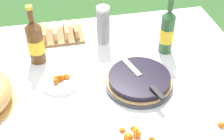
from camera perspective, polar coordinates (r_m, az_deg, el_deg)
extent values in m
cube|color=#A87A47|center=(1.52, -2.15, -2.96)|extent=(1.57, 1.22, 0.03)
cylinder|color=#A87A47|center=(2.35, 13.38, 1.50)|extent=(0.06, 0.06, 0.74)
cube|color=white|center=(1.51, -2.17, -2.40)|extent=(1.58, 1.23, 0.00)
cube|color=white|center=(2.02, -5.12, 7.96)|extent=(1.58, 0.00, 0.10)
cylinder|color=#38383D|center=(1.49, 4.95, -2.45)|extent=(0.32, 0.32, 0.02)
cylinder|color=tan|center=(1.48, 4.99, -2.02)|extent=(0.31, 0.31, 0.01)
cylinder|color=black|center=(1.47, 5.03, -1.47)|extent=(0.29, 0.29, 0.03)
cube|color=silver|center=(1.52, 3.09, 1.06)|extent=(0.08, 0.19, 0.00)
cube|color=black|center=(1.37, 8.30, -4.16)|extent=(0.05, 0.09, 0.01)
cylinder|color=white|center=(1.74, -1.57, 6.24)|extent=(0.07, 0.07, 0.09)
cylinder|color=white|center=(1.73, -1.58, 6.59)|extent=(0.07, 0.07, 0.09)
cylinder|color=white|center=(1.72, -1.58, 6.95)|extent=(0.07, 0.07, 0.09)
cylinder|color=white|center=(1.72, -1.59, 7.32)|extent=(0.07, 0.07, 0.09)
cylinder|color=white|center=(1.71, -1.60, 7.69)|extent=(0.07, 0.07, 0.09)
cylinder|color=white|center=(1.70, -1.61, 8.05)|extent=(0.07, 0.07, 0.09)
cylinder|color=white|center=(1.70, -1.62, 8.43)|extent=(0.07, 0.07, 0.09)
cylinder|color=white|center=(1.69, -1.62, 8.80)|extent=(0.07, 0.07, 0.09)
cylinder|color=white|center=(1.68, -1.63, 9.18)|extent=(0.07, 0.07, 0.09)
cylinder|color=white|center=(1.68, -1.64, 9.56)|extent=(0.07, 0.07, 0.09)
cylinder|color=white|center=(1.67, -1.65, 9.95)|extent=(0.07, 0.07, 0.10)
torus|color=white|center=(1.65, -1.68, 11.38)|extent=(0.07, 0.07, 0.01)
cylinder|color=#2D562D|center=(1.67, 9.97, 6.45)|extent=(0.07, 0.07, 0.21)
cylinder|color=yellow|center=(1.67, 9.95, 6.33)|extent=(0.08, 0.08, 0.08)
cone|color=#2D562D|center=(1.61, 10.47, 10.12)|extent=(0.07, 0.07, 0.04)
cylinder|color=#2D562D|center=(1.58, 10.68, 11.70)|extent=(0.03, 0.03, 0.06)
cylinder|color=brown|center=(1.63, -13.74, 4.54)|extent=(0.08, 0.08, 0.20)
cylinder|color=yellow|center=(1.63, -13.72, 4.43)|extent=(0.09, 0.09, 0.08)
cone|color=brown|center=(1.56, -14.41, 8.08)|extent=(0.08, 0.08, 0.04)
cylinder|color=brown|center=(1.54, -14.71, 9.67)|extent=(0.03, 0.03, 0.06)
cylinder|color=gold|center=(1.52, -14.97, 10.99)|extent=(0.03, 0.03, 0.02)
cylinder|color=white|center=(1.52, -9.37, -2.19)|extent=(0.20, 0.20, 0.01)
torus|color=white|center=(1.52, -9.40, -1.96)|extent=(0.19, 0.19, 0.01)
cone|color=#BD5E0E|center=(1.51, -9.77, -1.23)|extent=(0.05, 0.05, 0.04)
cone|color=#AB4E09|center=(1.52, -10.36, -1.31)|extent=(0.04, 0.04, 0.03)
cone|color=#A75A1D|center=(1.49, -10.13, -1.91)|extent=(0.05, 0.05, 0.03)
cone|color=#D0600B|center=(1.52, -8.45, -0.97)|extent=(0.05, 0.05, 0.03)
cone|color=#AD5D13|center=(1.52, -9.21, -1.18)|extent=(0.03, 0.04, 0.03)
cone|color=#BF4C0C|center=(1.51, -9.42, -1.30)|extent=(0.04, 0.04, 0.04)
cone|color=#C7611B|center=(1.36, 19.28, -9.39)|extent=(0.04, 0.04, 0.04)
cylinder|color=white|center=(1.28, 4.65, -12.42)|extent=(0.23, 0.23, 0.01)
torus|color=white|center=(1.27, 4.67, -12.20)|extent=(0.23, 0.23, 0.01)
cone|color=#AB5F14|center=(1.28, 1.84, -11.00)|extent=(0.04, 0.04, 0.03)
cone|color=#B1641A|center=(1.26, 4.66, -11.34)|extent=(0.05, 0.05, 0.03)
cone|color=#B04B09|center=(1.27, 4.63, -11.67)|extent=(0.04, 0.04, 0.03)
cone|color=#CE5F11|center=(1.25, 3.04, -12.18)|extent=(0.05, 0.05, 0.04)
cone|color=#B9641D|center=(1.29, 3.70, -10.45)|extent=(0.04, 0.04, 0.03)
cone|color=#CB6515|center=(1.29, 4.17, -10.42)|extent=(0.04, 0.04, 0.03)
cone|color=#B76410|center=(1.24, 7.25, -12.36)|extent=(0.04, 0.04, 0.02)
cone|color=#C47612|center=(1.26, 4.51, -10.92)|extent=(0.05, 0.05, 0.03)
cube|color=olive|center=(1.83, -9.32, 6.14)|extent=(0.26, 0.18, 0.02)
cube|color=#B2844C|center=(1.81, -12.28, 6.71)|extent=(0.02, 0.14, 0.06)
cube|color=tan|center=(1.81, -10.39, 6.96)|extent=(0.02, 0.14, 0.06)
cube|color=tan|center=(1.81, -8.49, 7.20)|extent=(0.03, 0.14, 0.06)
cube|color=#B2844C|center=(1.82, -6.60, 7.44)|extent=(0.03, 0.14, 0.06)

